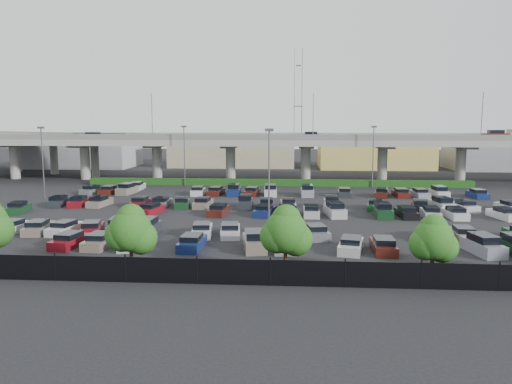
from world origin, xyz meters
TOP-DOWN VIEW (x-y plane):
  - ground at (0.00, 0.00)m, footprint 280.00×280.00m
  - overpass at (-0.18, 32.01)m, footprint 150.00×13.00m
  - on_ramp at (-52.10, 43.05)m, footprint 50.93×30.13m
  - hedge at (0.00, 25.00)m, footprint 66.00×1.60m
  - fence at (-0.05, -28.00)m, footprint 70.00×0.10m
  - tree_row at (0.70, -26.53)m, footprint 65.07×3.66m
  - parked_cars at (0.17, -3.93)m, footprint 62.98×41.57m
  - light_poles at (-4.13, 2.00)m, footprint 66.90×48.38m
  - distant_buildings at (12.38, 61.81)m, footprint 138.00×24.00m
  - comm_tower at (4.00, 74.00)m, footprint 2.40×2.40m

SIDE VIEW (x-z plane):
  - ground at x=0.00m, z-range 0.00..0.00m
  - hedge at x=0.00m, z-range 0.00..1.10m
  - parked_cars at x=0.17m, z-range -0.23..1.44m
  - fence at x=-0.05m, z-range -0.10..1.90m
  - tree_row at x=0.70m, z-range 0.55..6.49m
  - distant_buildings at x=12.38m, z-range -0.76..8.24m
  - light_poles at x=-4.13m, z-range 1.09..11.39m
  - on_ramp at x=-52.10m, z-range 2.46..11.26m
  - overpass at x=-0.18m, z-range -0.93..14.87m
  - comm_tower at x=4.00m, z-range 0.61..30.61m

